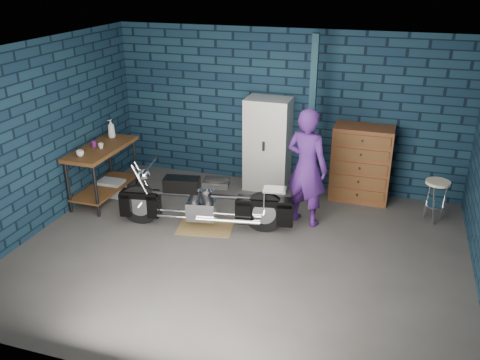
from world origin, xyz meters
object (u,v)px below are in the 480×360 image
Objects in this scene: workbench at (104,173)px; tool_chest at (361,164)px; locker at (268,144)px; person at (307,167)px; motorcycle at (205,197)px; storage_bin at (111,188)px; shop_stool at (435,201)px.

tool_chest is at bearing 17.47° from workbench.
locker reaches higher than workbench.
person is at bearing 3.10° from workbench.
motorcycle reaches higher than storage_bin.
tool_chest is (4.04, 1.27, 0.17)m from workbench.
storage_bin is 0.64× the size of shop_stool.
locker is (2.46, 1.27, 0.34)m from workbench.
locker reaches higher than shop_stool.
storage_bin is 0.26× the size of locker.
tool_chest is at bearing 29.72° from motorcycle.
locker is at bearing 170.72° from shop_stool.
workbench is 2.13× the size of shop_stool.
storage_bin is at bearing 19.38° from person.
shop_stool is (5.21, 0.82, -0.13)m from workbench.
person is at bearing -161.13° from shop_stool.
motorcycle reaches higher than workbench.
storage_bin is at bearing 82.46° from workbench.
tool_chest is (1.58, 0.00, -0.17)m from locker.
shop_stool is at bearing -9.28° from locker.
tool_chest is at bearing 0.00° from locker.
person is 1.32m from tool_chest.
tool_chest is 1.29m from shop_stool.
storage_bin is at bearing -155.30° from locker.
workbench is 0.36m from storage_bin.
workbench reaches higher than shop_stool.
workbench is at bearing -171.04° from shop_stool.
locker is at bearing 180.00° from tool_chest.
locker is (2.44, 1.12, 0.67)m from storage_bin.
shop_stool is at bearing 7.36° from storage_bin.
tool_chest is at bearing -103.93° from person.
shop_stool is at bearing -142.26° from person.
workbench is 0.63× the size of motorcycle.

